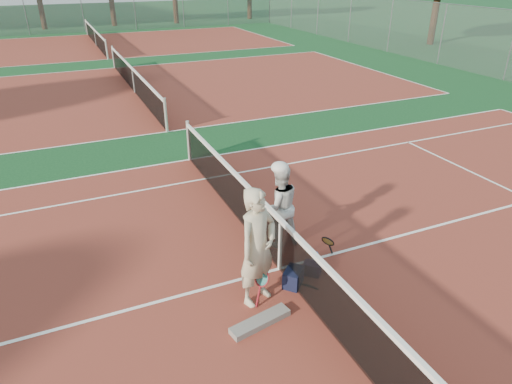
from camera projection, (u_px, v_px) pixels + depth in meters
ground at (279, 269)px, 8.03m from camera, size 130.00×130.00×0.00m
court_main at (279, 269)px, 8.03m from camera, size 23.77×10.97×0.01m
court_far_a at (135, 92)px, 19.06m from camera, size 23.77×10.97×0.01m
court_far_b at (96, 45)px, 30.09m from camera, size 23.77×10.97×0.01m
net_main at (280, 245)px, 7.81m from camera, size 0.10×10.98×1.02m
net_far_a at (133, 80)px, 18.83m from camera, size 0.10×10.98×1.02m
net_far_b at (95, 37)px, 29.86m from camera, size 0.10×10.98×1.02m
fence_back at (82, 12)px, 35.13m from camera, size 32.00×0.06×3.00m
player_a at (258, 247)px, 6.88m from camera, size 0.84×0.72×1.96m
player_b at (279, 206)px, 8.42m from camera, size 0.81×0.64×1.62m
racket_red at (262, 286)px, 7.17m from camera, size 0.39×0.38×0.56m
racket_black_held at (327, 248)px, 8.15m from camera, size 0.44×0.42×0.52m
racket_spare at (292, 281)px, 7.71m from camera, size 0.58×0.64×0.03m
sports_bag_navy at (293, 277)px, 7.57m from camera, size 0.46×0.45×0.30m
sports_bag_purple at (312, 269)px, 7.85m from camera, size 0.35×0.34×0.23m
net_cover_canvas at (260, 322)px, 6.77m from camera, size 1.00×0.41×0.10m
water_bottle at (316, 261)px, 7.98m from camera, size 0.09×0.09×0.30m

